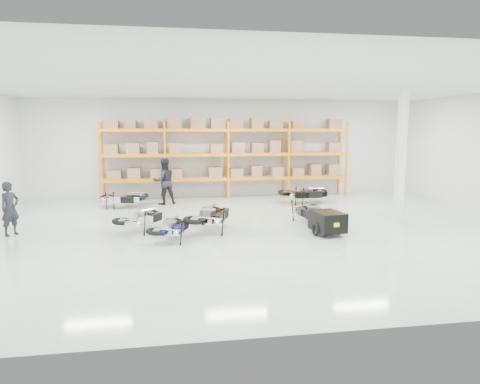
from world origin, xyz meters
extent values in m
plane|color=silver|center=(0.00, 0.00, 0.00)|extent=(18.00, 18.00, 0.00)
plane|color=white|center=(0.00, 0.00, 4.50)|extent=(18.00, 18.00, 0.00)
plane|color=silver|center=(0.00, 7.00, 2.25)|extent=(18.00, 0.00, 18.00)
plane|color=silver|center=(0.00, -7.00, 2.25)|extent=(18.00, 0.00, 18.00)
cube|color=orange|center=(-5.60, 6.00, 1.75)|extent=(0.08, 0.08, 3.50)
cube|color=orange|center=(-5.60, 6.90, 1.75)|extent=(0.08, 0.08, 3.50)
cube|color=orange|center=(-2.80, 6.00, 1.75)|extent=(0.08, 0.08, 3.50)
cube|color=orange|center=(-2.80, 6.90, 1.75)|extent=(0.08, 0.08, 3.50)
cube|color=orange|center=(0.00, 6.00, 1.75)|extent=(0.08, 0.08, 3.50)
cube|color=orange|center=(0.00, 6.90, 1.75)|extent=(0.08, 0.08, 3.50)
cube|color=orange|center=(2.80, 6.00, 1.75)|extent=(0.08, 0.08, 3.50)
cube|color=orange|center=(2.80, 6.90, 1.75)|extent=(0.08, 0.08, 3.50)
cube|color=orange|center=(5.60, 6.00, 1.75)|extent=(0.08, 0.08, 3.50)
cube|color=orange|center=(5.60, 6.90, 1.75)|extent=(0.08, 0.08, 3.50)
cube|color=orange|center=(-4.20, 6.00, 0.90)|extent=(2.70, 0.08, 0.12)
cube|color=orange|center=(-4.20, 6.90, 0.90)|extent=(2.70, 0.08, 0.12)
cube|color=#9B6F50|center=(-4.20, 6.45, 0.97)|extent=(2.68, 0.88, 0.02)
cube|color=#9B6F50|center=(-4.20, 6.45, 1.20)|extent=(2.40, 0.70, 0.44)
cube|color=orange|center=(-1.40, 6.00, 0.90)|extent=(2.70, 0.08, 0.12)
cube|color=orange|center=(-1.40, 6.90, 0.90)|extent=(2.70, 0.08, 0.12)
cube|color=#9B6F50|center=(-1.40, 6.45, 0.97)|extent=(2.68, 0.88, 0.02)
cube|color=#9B6F50|center=(-1.40, 6.45, 1.20)|extent=(2.40, 0.70, 0.44)
cube|color=orange|center=(1.40, 6.00, 0.90)|extent=(2.70, 0.08, 0.12)
cube|color=orange|center=(1.40, 6.90, 0.90)|extent=(2.70, 0.08, 0.12)
cube|color=#9B6F50|center=(1.40, 6.45, 0.97)|extent=(2.68, 0.88, 0.02)
cube|color=#9B6F50|center=(1.40, 6.45, 1.20)|extent=(2.40, 0.70, 0.44)
cube|color=orange|center=(4.20, 6.00, 0.90)|extent=(2.70, 0.08, 0.12)
cube|color=orange|center=(4.20, 6.90, 0.90)|extent=(2.70, 0.08, 0.12)
cube|color=#9B6F50|center=(4.20, 6.45, 0.97)|extent=(2.68, 0.88, 0.02)
cube|color=#9B6F50|center=(4.20, 6.45, 1.20)|extent=(2.40, 0.70, 0.44)
cube|color=orange|center=(-4.20, 6.00, 2.00)|extent=(2.70, 0.08, 0.12)
cube|color=orange|center=(-4.20, 6.90, 2.00)|extent=(2.70, 0.08, 0.12)
cube|color=#9B6F50|center=(-4.20, 6.45, 2.07)|extent=(2.68, 0.88, 0.02)
cube|color=#9B6F50|center=(-4.20, 6.45, 2.30)|extent=(2.40, 0.70, 0.44)
cube|color=orange|center=(-1.40, 6.00, 2.00)|extent=(2.70, 0.08, 0.12)
cube|color=orange|center=(-1.40, 6.90, 2.00)|extent=(2.70, 0.08, 0.12)
cube|color=#9B6F50|center=(-1.40, 6.45, 2.07)|extent=(2.68, 0.88, 0.02)
cube|color=#9B6F50|center=(-1.40, 6.45, 2.30)|extent=(2.40, 0.70, 0.44)
cube|color=orange|center=(1.40, 6.00, 2.00)|extent=(2.70, 0.08, 0.12)
cube|color=orange|center=(1.40, 6.90, 2.00)|extent=(2.70, 0.08, 0.12)
cube|color=#9B6F50|center=(1.40, 6.45, 2.07)|extent=(2.68, 0.88, 0.02)
cube|color=#9B6F50|center=(1.40, 6.45, 2.30)|extent=(2.40, 0.70, 0.44)
cube|color=orange|center=(4.20, 6.00, 2.00)|extent=(2.70, 0.08, 0.12)
cube|color=orange|center=(4.20, 6.90, 2.00)|extent=(2.70, 0.08, 0.12)
cube|color=#9B6F50|center=(4.20, 6.45, 2.07)|extent=(2.68, 0.88, 0.02)
cube|color=#9B6F50|center=(4.20, 6.45, 2.30)|extent=(2.40, 0.70, 0.44)
cube|color=orange|center=(-4.20, 6.00, 3.10)|extent=(2.70, 0.08, 0.12)
cube|color=orange|center=(-4.20, 6.90, 3.10)|extent=(2.70, 0.08, 0.12)
cube|color=#9B6F50|center=(-4.20, 6.45, 3.17)|extent=(2.68, 0.88, 0.02)
cube|color=#9B6F50|center=(-4.20, 6.45, 3.40)|extent=(2.40, 0.70, 0.44)
cube|color=orange|center=(-1.40, 6.00, 3.10)|extent=(2.70, 0.08, 0.12)
cube|color=orange|center=(-1.40, 6.90, 3.10)|extent=(2.70, 0.08, 0.12)
cube|color=#9B6F50|center=(-1.40, 6.45, 3.17)|extent=(2.68, 0.88, 0.02)
cube|color=#9B6F50|center=(-1.40, 6.45, 3.40)|extent=(2.40, 0.70, 0.44)
cube|color=orange|center=(1.40, 6.00, 3.10)|extent=(2.70, 0.08, 0.12)
cube|color=orange|center=(1.40, 6.90, 3.10)|extent=(2.70, 0.08, 0.12)
cube|color=#9B6F50|center=(1.40, 6.45, 3.17)|extent=(2.68, 0.88, 0.02)
cube|color=#9B6F50|center=(1.40, 6.45, 3.40)|extent=(2.40, 0.70, 0.44)
cube|color=orange|center=(4.20, 6.00, 3.10)|extent=(2.70, 0.08, 0.12)
cube|color=orange|center=(4.20, 6.90, 3.10)|extent=(2.70, 0.08, 0.12)
cube|color=#9B6F50|center=(4.20, 6.45, 3.17)|extent=(2.68, 0.88, 0.02)
cube|color=#9B6F50|center=(4.20, 6.45, 3.40)|extent=(2.40, 0.70, 0.44)
cube|color=white|center=(5.20, 0.50, 2.25)|extent=(0.25, 0.25, 4.50)
cube|color=black|center=(2.06, -1.06, 0.42)|extent=(0.95, 1.12, 0.58)
cube|color=yellow|center=(2.06, -1.57, 0.42)|extent=(0.17, 0.05, 0.12)
torus|color=black|center=(1.66, -1.06, 0.21)|extent=(0.08, 0.40, 0.40)
torus|color=black|center=(2.47, -1.06, 0.21)|extent=(0.08, 0.40, 0.40)
cylinder|color=black|center=(2.06, -0.37, 0.48)|extent=(0.20, 0.95, 0.04)
imported|color=black|center=(-7.30, 0.41, 0.81)|extent=(0.66, 0.71, 1.62)
imported|color=black|center=(-2.85, 5.10, 0.98)|extent=(1.13, 0.99, 1.96)
camera|label=1|loc=(-2.49, -13.01, 3.17)|focal=32.00mm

